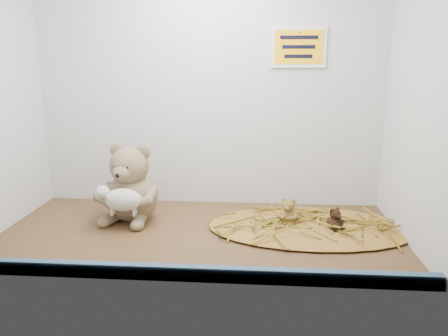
# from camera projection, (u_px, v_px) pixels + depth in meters

# --- Properties ---
(alcove_shell) EXTENTS (1.20, 0.60, 0.90)m
(alcove_shell) POSITION_uv_depth(u_px,v_px,m) (201.00, 80.00, 1.30)
(alcove_shell) COLOR #493319
(alcove_shell) RESTS_ON ground
(front_rail) EXTENTS (1.19, 0.02, 0.04)m
(front_rail) POSITION_uv_depth(u_px,v_px,m) (184.00, 273.00, 1.03)
(front_rail) COLOR #3E5A77
(front_rail) RESTS_ON shelf_floor
(straw_bed) EXTENTS (0.64, 0.37, 0.01)m
(straw_bed) POSITION_uv_depth(u_px,v_px,m) (310.00, 227.00, 1.35)
(straw_bed) COLOR brown
(straw_bed) RESTS_ON shelf_floor
(main_teddy) EXTENTS (0.24, 0.25, 0.25)m
(main_teddy) POSITION_uv_depth(u_px,v_px,m) (131.00, 182.00, 1.40)
(main_teddy) COLOR #7E664D
(main_teddy) RESTS_ON shelf_floor
(toy_lamb) EXTENTS (0.15, 0.09, 0.10)m
(toy_lamb) POSITION_uv_depth(u_px,v_px,m) (123.00, 200.00, 1.32)
(toy_lamb) COLOR silver
(toy_lamb) RESTS_ON main_teddy
(mini_teddy_tan) EXTENTS (0.08, 0.08, 0.08)m
(mini_teddy_tan) POSITION_uv_depth(u_px,v_px,m) (288.00, 210.00, 1.36)
(mini_teddy_tan) COLOR olive
(mini_teddy_tan) RESTS_ON straw_bed
(mini_teddy_brown) EXTENTS (0.08, 0.08, 0.07)m
(mini_teddy_brown) POSITION_uv_depth(u_px,v_px,m) (335.00, 218.00, 1.31)
(mini_teddy_brown) COLOR black
(mini_teddy_brown) RESTS_ON straw_bed
(wall_sign) EXTENTS (0.16, 0.01, 0.11)m
(wall_sign) POSITION_uv_depth(u_px,v_px,m) (299.00, 47.00, 1.45)
(wall_sign) COLOR #EEA40C
(wall_sign) RESTS_ON back_wall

